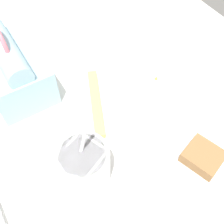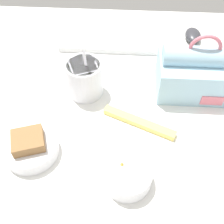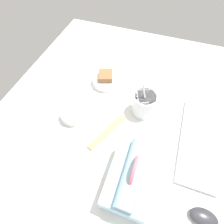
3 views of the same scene
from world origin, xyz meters
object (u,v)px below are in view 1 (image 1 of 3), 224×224
(soup_cup, at_px, (84,166))
(bento_bowl_sandwich, at_px, (200,162))
(bento_bowl_snacks, at_px, (156,79))
(chopstick_case, at_px, (96,102))
(lunch_bag, at_px, (13,68))

(soup_cup, distance_m, bento_bowl_sandwich, 0.24)
(bento_bowl_snacks, bearing_deg, soup_cup, 114.91)
(bento_bowl_snacks, relative_size, chopstick_case, 0.56)
(lunch_bag, relative_size, bento_bowl_sandwich, 1.65)
(lunch_bag, relative_size, bento_bowl_snacks, 2.00)
(chopstick_case, bearing_deg, bento_bowl_sandwich, -158.65)
(soup_cup, height_order, bento_bowl_sandwich, soup_cup)
(lunch_bag, bearing_deg, bento_bowl_snacks, -121.33)
(lunch_bag, relative_size, chopstick_case, 1.12)
(bento_bowl_sandwich, bearing_deg, bento_bowl_snacks, -14.88)
(lunch_bag, relative_size, soup_cup, 1.26)
(bento_bowl_sandwich, height_order, chopstick_case, bento_bowl_sandwich)
(lunch_bag, bearing_deg, chopstick_case, -138.44)
(soup_cup, relative_size, bento_bowl_sandwich, 1.30)
(lunch_bag, distance_m, bento_bowl_sandwich, 0.49)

